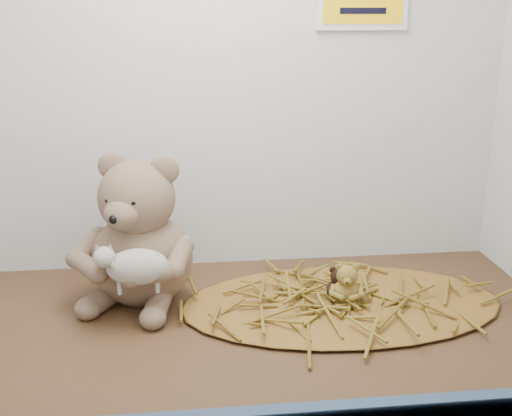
{
  "coord_description": "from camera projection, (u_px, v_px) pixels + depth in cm",
  "views": [
    {
      "loc": [
        -5.67,
        -98.59,
        53.0
      ],
      "look_at": [
        6.12,
        3.97,
        20.29
      ],
      "focal_mm": 45.0,
      "sensor_mm": 36.0,
      "label": 1
    }
  ],
  "objects": [
    {
      "name": "main_teddy",
      "position": [
        140.0,
        229.0,
        1.17
      ],
      "size": [
        30.16,
        30.83,
        28.08
      ],
      "primitive_type": null,
      "rotation": [
        0.0,
        0.0,
        -0.4
      ],
      "color": "#856951",
      "rests_on": "shelf_floor"
    },
    {
      "name": "mini_teddy_brown",
      "position": [
        338.0,
        281.0,
        1.18
      ],
      "size": [
        5.83,
        6.08,
        6.49
      ],
      "primitive_type": null,
      "rotation": [
        0.0,
        0.0,
        0.11
      ],
      "color": "black",
      "rests_on": "straw_bed"
    },
    {
      "name": "alcove_shell",
      "position": [
        215.0,
        56.0,
        1.05
      ],
      "size": [
        120.4,
        60.2,
        90.4
      ],
      "color": "#3C2314",
      "rests_on": "ground"
    },
    {
      "name": "straw_bed",
      "position": [
        342.0,
        303.0,
        1.18
      ],
      "size": [
        59.44,
        34.52,
        1.15
      ],
      "primitive_type": "ellipsoid",
      "color": "brown",
      "rests_on": "shelf_floor"
    },
    {
      "name": "toy_lamb",
      "position": [
        138.0,
        267.0,
        1.08
      ],
      "size": [
        13.76,
        8.4,
        8.89
      ],
      "primitive_type": null,
      "color": "beige",
      "rests_on": "main_teddy"
    },
    {
      "name": "mini_teddy_tan",
      "position": [
        347.0,
        283.0,
        1.16
      ],
      "size": [
        7.77,
        8.03,
        7.91
      ],
      "primitive_type": null,
      "rotation": [
        0.0,
        0.0,
        -0.23
      ],
      "color": "olive",
      "rests_on": "straw_bed"
    }
  ]
}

